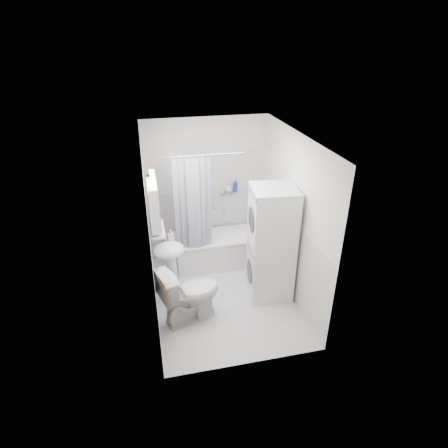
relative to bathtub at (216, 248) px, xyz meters
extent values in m
plane|color=silver|center=(-0.07, -0.92, -0.29)|extent=(2.60, 2.60, 0.00)
plane|color=silver|center=(-0.07, 0.38, 0.91)|extent=(2.00, 0.00, 2.00)
plane|color=silver|center=(-0.07, -2.22, 0.91)|extent=(2.00, 0.00, 2.00)
plane|color=silver|center=(-1.07, -0.92, 0.91)|extent=(0.00, 2.60, 2.60)
plane|color=silver|center=(0.93, -0.92, 0.91)|extent=(0.00, 2.60, 2.60)
plane|color=white|center=(-0.07, -0.92, 2.11)|extent=(2.60, 2.60, 0.00)
plane|color=white|center=(-0.07, 0.37, 0.31)|extent=(1.98, 0.00, 1.98)
plane|color=white|center=(-1.06, -0.92, 0.31)|extent=(0.00, 2.58, 2.58)
plane|color=white|center=(0.92, -0.92, 0.31)|extent=(0.00, 2.58, 2.58)
plane|color=brown|center=(-1.05, -1.80, 0.71)|extent=(0.00, 2.00, 2.00)
cylinder|color=silver|center=(-1.02, -1.47, 0.71)|extent=(0.04, 0.04, 0.04)
cube|color=silver|center=(0.00, 0.00, -0.04)|extent=(1.35, 0.63, 0.50)
cube|color=white|center=(0.00, 0.00, 0.22)|extent=(1.37, 0.65, 0.03)
cube|color=silver|center=(0.00, 0.00, 0.11)|extent=(1.17, 0.45, 0.20)
cylinder|color=silver|center=(0.20, 0.33, 0.56)|extent=(0.04, 0.12, 0.04)
cylinder|color=silver|center=(0.00, -0.27, 1.71)|extent=(1.55, 0.02, 0.02)
cube|color=#131E44|center=(-0.63, -0.27, 0.96)|extent=(0.10, 0.02, 1.45)
cube|color=#131E44|center=(-0.54, -0.27, 0.96)|extent=(0.10, 0.02, 1.45)
cube|color=#131E44|center=(-0.45, -0.27, 0.96)|extent=(0.10, 0.02, 1.45)
cube|color=#131E44|center=(-0.36, -0.27, 0.96)|extent=(0.10, 0.02, 1.45)
cube|color=#131E44|center=(-0.27, -0.27, 0.96)|extent=(0.10, 0.02, 1.45)
cube|color=#131E44|center=(-0.18, -0.27, 0.96)|extent=(0.10, 0.02, 1.45)
ellipsoid|color=white|center=(-0.83, -0.81, 0.56)|extent=(0.44, 0.37, 0.20)
cylinder|color=white|center=(-0.81, -0.81, 0.09)|extent=(0.14, 0.14, 0.75)
cylinder|color=silver|center=(-0.85, -0.67, 0.68)|extent=(0.03, 0.03, 0.14)
cylinder|color=silver|center=(-0.85, -0.71, 0.74)|extent=(0.02, 0.10, 0.02)
cube|color=silver|center=(-0.98, -0.82, 1.26)|extent=(0.12, 0.50, 0.60)
cube|color=white|center=(-0.92, -0.82, 1.26)|extent=(0.01, 0.47, 0.57)
cube|color=#FFEABF|center=(-0.96, -0.82, 1.64)|extent=(0.06, 0.45, 0.06)
cube|color=silver|center=(-0.96, -0.82, 0.91)|extent=(0.18, 0.54, 0.02)
cube|color=silver|center=(0.25, 0.32, 0.86)|extent=(0.22, 0.06, 0.02)
cube|color=#510B12|center=(-1.01, -0.17, 1.04)|extent=(0.05, 0.30, 0.70)
cube|color=#510B12|center=(-0.98, -0.17, 1.36)|extent=(0.03, 0.26, 0.08)
cylinder|color=silver|center=(-1.02, -0.17, 1.40)|extent=(0.02, 0.04, 0.02)
cube|color=silver|center=(0.61, -0.95, 0.14)|extent=(0.66, 0.66, 0.85)
cylinder|color=#2D2D33|center=(0.30, -0.95, 0.13)|extent=(0.06, 0.36, 0.36)
cube|color=gray|center=(0.30, -0.95, 0.51)|extent=(0.07, 0.54, 0.08)
cube|color=silver|center=(0.61, -0.95, 0.99)|extent=(0.66, 0.66, 0.85)
cylinder|color=#2D2D33|center=(0.30, -0.95, 0.98)|extent=(0.06, 0.36, 0.36)
cube|color=gray|center=(0.30, -0.95, 1.36)|extent=(0.07, 0.54, 0.08)
imported|color=white|center=(-0.63, -1.26, 0.12)|extent=(0.93, 0.69, 0.82)
imported|color=gray|center=(-0.78, -0.67, 0.66)|extent=(0.08, 0.17, 0.08)
imported|color=gray|center=(-0.96, -0.97, 0.96)|extent=(0.07, 0.18, 0.07)
imported|color=gray|center=(-0.96, -0.70, 0.97)|extent=(0.10, 0.09, 0.10)
imported|color=gray|center=(0.28, 0.32, 0.94)|extent=(0.13, 0.17, 0.13)
imported|color=#2828A0|center=(0.40, 0.32, 0.91)|extent=(0.08, 0.21, 0.08)
camera|label=1|loc=(-1.06, -5.29, 3.26)|focal=30.00mm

